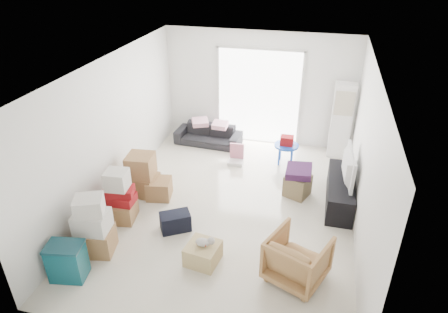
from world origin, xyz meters
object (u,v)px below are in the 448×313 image
object	(u,v)px
kids_table	(287,144)
television	(342,177)
ac_tower	(341,121)
armchair	(298,256)
storage_bins	(67,261)
ottoman	(297,185)
tv_console	(340,191)
wood_crate	(203,253)
sofa	(208,132)

from	to	relation	value
kids_table	television	bearing A→B (deg)	-48.17
ac_tower	kids_table	distance (m)	1.36
armchair	storage_bins	distance (m)	3.38
armchair	kids_table	xyz separation A→B (m)	(-0.55, 3.45, 0.07)
armchair	ottoman	world-z (taller)	armchair
television	tv_console	bearing A→B (deg)	-0.00
storage_bins	ottoman	size ratio (longest dim) A/B	1.39
tv_console	wood_crate	world-z (taller)	tv_console
ac_tower	kids_table	bearing A→B (deg)	-149.55
television	ac_tower	bearing A→B (deg)	-2.73
television	kids_table	bearing A→B (deg)	37.64
sofa	storage_bins	bearing A→B (deg)	-96.12
wood_crate	armchair	bearing A→B (deg)	0.61
ac_tower	sofa	world-z (taller)	ac_tower
television	sofa	size ratio (longest dim) A/B	0.64
storage_bins	wood_crate	bearing A→B (deg)	23.50
ac_tower	armchair	world-z (taller)	ac_tower
sofa	armchair	world-z (taller)	armchair
sofa	kids_table	xyz separation A→B (m)	(1.95, -0.51, 0.16)
tv_console	wood_crate	bearing A→B (deg)	-133.73
sofa	kids_table	world-z (taller)	kids_table
armchair	storage_bins	world-z (taller)	armchair
wood_crate	tv_console	bearing A→B (deg)	46.27
armchair	storage_bins	size ratio (longest dim) A/B	1.35
armchair	tv_console	bearing A→B (deg)	-83.35
television	storage_bins	bearing A→B (deg)	122.96
television	armchair	world-z (taller)	armchair
tv_console	kids_table	distance (m)	1.77
tv_console	sofa	world-z (taller)	sofa
tv_console	kids_table	xyz separation A→B (m)	(-1.17, 1.31, 0.21)
tv_console	wood_crate	distance (m)	2.98
tv_console	ottoman	distance (m)	0.81
armchair	storage_bins	bearing A→B (deg)	36.82
tv_console	ottoman	bearing A→B (deg)	174.12
ac_tower	wood_crate	world-z (taller)	ac_tower
armchair	kids_table	bearing A→B (deg)	-58.08
television	sofa	xyz separation A→B (m)	(-3.12, 1.82, -0.28)
ac_tower	storage_bins	xyz separation A→B (m)	(-3.85, -4.92, -0.57)
television	kids_table	distance (m)	1.76
television	sofa	distance (m)	3.63
armchair	kids_table	world-z (taller)	armchair
ac_tower	television	xyz separation A→B (m)	(0.05, -1.97, -0.28)
sofa	wood_crate	distance (m)	4.12
tv_console	television	bearing A→B (deg)	0.00
armchair	wood_crate	distance (m)	1.46
ac_tower	television	distance (m)	1.99
television	ottoman	size ratio (longest dim) A/B	2.38
storage_bins	wood_crate	distance (m)	2.01
tv_console	kids_table	bearing A→B (deg)	131.83
ac_tower	wood_crate	size ratio (longest dim) A/B	3.62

